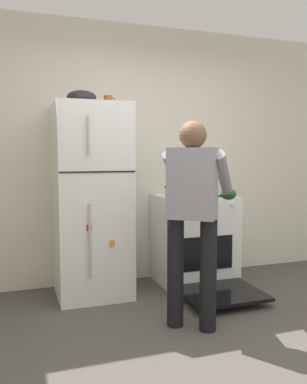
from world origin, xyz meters
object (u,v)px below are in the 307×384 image
Objects in this scene: stove_range at (195,241)px; mixing_bowl at (82,97)px; person_cook at (193,205)px; pepper_mill at (212,185)px; red_pot at (182,190)px; refrigerator at (92,201)px; coffee_mug at (108,101)px.

mixing_bowl is (-1.16, 0.02, 1.43)m from stove_range.
pepper_mill is at bearing 57.12° from person_cook.
pepper_mill is (0.30, 0.22, 0.56)m from stove_range.
mixing_bowl is (-1.46, -0.20, 0.87)m from pepper_mill.
red_pot is 1.37× the size of mixing_bowl.
refrigerator is at bearing -0.21° from mixing_bowl.
pepper_mill is 1.71m from mixing_bowl.
mixing_bowl is at bearing 177.13° from red_pot.
stove_range is 1.67m from coffee_mug.
red_pot is 3.32× the size of coffee_mug.
pepper_mill is at bearing 7.81° from mixing_bowl.
mixing_bowl reaches higher than coffee_mug.
stove_range is 0.77× the size of person_cook.
red_pot is at bearing -168.72° from stove_range.
pepper_mill reaches higher than red_pot.
mixing_bowl is (-1.00, 0.05, 0.89)m from red_pot.
refrigerator is 4.89× the size of red_pot.
pepper_mill is at bearing 36.01° from stove_range.
refrigerator is 11.37× the size of pepper_mill.
coffee_mug is 1.48m from pepper_mill.
stove_range is 0.56m from red_pot.
stove_range is 1.19m from person_cook.
refrigerator reaches higher than pepper_mill.
pepper_mill is 0.59× the size of mixing_bowl.
coffee_mug is (-0.43, 1.04, 0.90)m from person_cook.
red_pot is at bearing -7.74° from coffee_mug.
person_cook is 1.44m from coffee_mug.
coffee_mug is 0.70× the size of pepper_mill.
person_cook is 14.28× the size of coffee_mug.
person_cook reaches higher than stove_range.
red_pot is at bearing -2.87° from mixing_bowl.
red_pot is at bearing -151.48° from pepper_mill.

